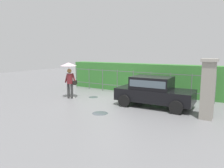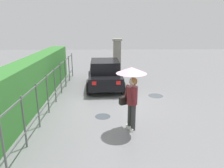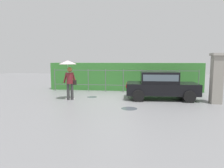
% 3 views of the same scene
% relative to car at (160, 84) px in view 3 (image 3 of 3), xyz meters
% --- Properties ---
extents(ground_plane, '(40.00, 40.00, 0.00)m').
position_rel_car_xyz_m(ground_plane, '(-2.33, -0.35, -0.80)').
color(ground_plane, slate).
extents(car, '(3.79, 1.98, 1.48)m').
position_rel_car_xyz_m(car, '(0.00, 0.00, 0.00)').
color(car, black).
rests_on(car, ground).
extents(pedestrian, '(0.92, 0.92, 2.07)m').
position_rel_car_xyz_m(pedestrian, '(-4.78, -0.84, 0.69)').
color(pedestrian, '#333333').
rests_on(pedestrian, ground).
extents(gate_pillar, '(0.60, 0.60, 2.42)m').
position_rel_car_xyz_m(gate_pillar, '(2.55, -0.77, 0.44)').
color(gate_pillar, gray).
rests_on(gate_pillar, ground).
extents(fence_section, '(9.47, 0.05, 1.50)m').
position_rel_car_xyz_m(fence_section, '(-2.18, 2.14, 0.02)').
color(fence_section, '#59605B').
rests_on(fence_section, ground).
extents(hedge_row, '(10.42, 0.90, 1.90)m').
position_rel_car_xyz_m(hedge_row, '(-2.18, 3.05, 0.15)').
color(hedge_row, '#387F33').
rests_on(hedge_row, ground).
extents(puddle_near, '(0.70, 0.70, 0.00)m').
position_rel_car_xyz_m(puddle_near, '(-1.52, -2.42, -0.80)').
color(puddle_near, '#4C545B').
rests_on(puddle_near, ground).
extents(puddle_far, '(0.57, 0.57, 0.00)m').
position_rel_car_xyz_m(puddle_far, '(-3.78, 0.07, -0.80)').
color(puddle_far, '#4C545B').
rests_on(puddle_far, ground).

